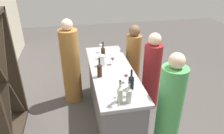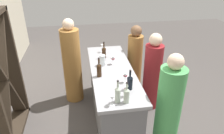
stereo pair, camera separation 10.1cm
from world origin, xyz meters
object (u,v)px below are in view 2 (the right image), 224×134
object	(u,v)px
wine_rack	(1,81)
person_server_behind	(72,65)
wine_bottle_leftmost_clear_pale	(127,95)
wine_bottle_center_near_black	(130,82)
wine_glass_near_center	(126,89)
wine_glass_far_center	(112,98)
wine_bottle_rightmost_amber_brown	(104,52)
wine_glass_near_right	(113,59)
wine_glass_near_left	(125,76)
person_center_guest	(169,108)
person_left_guest	(152,74)
wine_bottle_second_left_clear_pale	(118,94)
wine_bottle_second_right_amber_brown	(99,69)
wine_glass_far_left	(102,46)
person_right_guest	(135,61)
water_pitcher	(102,60)

from	to	relation	value
wine_rack	person_server_behind	world-z (taller)	wine_rack
wine_bottle_leftmost_clear_pale	wine_bottle_center_near_black	distance (m)	0.31
wine_glass_near_center	wine_glass_far_center	size ratio (longest dim) A/B	1.04
wine_bottle_rightmost_amber_brown	wine_glass_near_right	xyz separation A→B (m)	(-0.27, -0.12, -0.01)
wine_bottle_leftmost_clear_pale	wine_glass_far_center	xyz separation A→B (m)	(-0.03, 0.19, -0.00)
wine_bottle_leftmost_clear_pale	wine_glass_near_left	world-z (taller)	wine_bottle_leftmost_clear_pale
wine_glass_near_right	person_center_guest	bearing A→B (deg)	-148.90
wine_bottle_rightmost_amber_brown	wine_glass_near_right	world-z (taller)	wine_bottle_rightmost_amber_brown
person_left_guest	person_server_behind	size ratio (longest dim) A/B	0.89
wine_rack	wine_bottle_second_left_clear_pale	distance (m)	1.74
wine_bottle_rightmost_amber_brown	person_center_guest	bearing A→B (deg)	-150.34
wine_glass_far_center	person_left_guest	world-z (taller)	person_left_guest
wine_rack	wine_bottle_second_right_amber_brown	distance (m)	1.43
person_left_guest	person_center_guest	bearing A→B (deg)	93.35
wine_glass_near_left	person_server_behind	distance (m)	1.35
wine_glass_near_center	wine_glass_near_right	bearing A→B (deg)	0.67
wine_bottle_rightmost_amber_brown	wine_glass_far_left	world-z (taller)	wine_bottle_rightmost_amber_brown
wine_bottle_second_right_amber_brown	person_center_guest	distance (m)	1.15
wine_bottle_rightmost_amber_brown	wine_rack	bearing A→B (deg)	111.10
wine_rack	wine_glass_near_right	world-z (taller)	wine_rack
person_server_behind	wine_bottle_center_near_black	bearing A→B (deg)	-78.89
wine_bottle_center_near_black	wine_glass_far_left	distance (m)	1.37
wine_rack	wine_glass_far_center	size ratio (longest dim) A/B	13.08
wine_bottle_second_right_amber_brown	wine_glass_near_left	distance (m)	0.42
wine_glass_near_center	person_right_guest	size ratio (longest dim) A/B	0.11
wine_bottle_leftmost_clear_pale	water_pitcher	bearing A→B (deg)	8.96
wine_glass_near_right	wine_glass_far_left	world-z (taller)	wine_glass_far_left
wine_bottle_second_left_clear_pale	water_pitcher	xyz separation A→B (m)	(1.05, 0.06, -0.03)
wine_glass_far_center	person_left_guest	distance (m)	1.47
wine_rack	person_left_guest	distance (m)	2.45
wine_glass_near_left	water_pitcher	distance (m)	0.65
wine_bottle_second_left_clear_pale	wine_glass_near_left	world-z (taller)	wine_bottle_second_left_clear_pale
wine_bottle_rightmost_amber_brown	wine_glass_near_right	distance (m)	0.30
wine_glass_near_left	wine_bottle_rightmost_amber_brown	bearing A→B (deg)	12.59
wine_glass_near_right	person_server_behind	world-z (taller)	person_server_behind
wine_bottle_second_left_clear_pale	water_pitcher	size ratio (longest dim) A/B	1.69
water_pitcher	person_center_guest	world-z (taller)	person_center_guest
wine_bottle_center_near_black	wine_glass_far_center	distance (m)	0.44
wine_bottle_center_near_black	wine_bottle_second_right_amber_brown	bearing A→B (deg)	41.73
wine_rack	wine_bottle_second_right_amber_brown	world-z (taller)	wine_rack
wine_bottle_second_left_clear_pale	wine_glass_near_left	distance (m)	0.49
wine_bottle_leftmost_clear_pale	wine_glass_near_center	xyz separation A→B (m)	(0.13, -0.02, -0.00)
wine_glass_near_center	wine_glass_near_right	xyz separation A→B (m)	(0.96, 0.01, -0.01)
wine_glass_near_center	wine_glass_far_center	world-z (taller)	wine_glass_near_center
wine_glass_near_right	person_server_behind	xyz separation A→B (m)	(0.44, 0.71, -0.28)
wine_bottle_leftmost_clear_pale	wine_glass_near_right	xyz separation A→B (m)	(1.09, -0.01, -0.01)
water_pitcher	wine_glass_near_center	bearing A→B (deg)	-168.43
wine_bottle_rightmost_amber_brown	person_server_behind	xyz separation A→B (m)	(0.17, 0.59, -0.29)
wine_bottle_rightmost_amber_brown	person_right_guest	size ratio (longest dim) A/B	0.22
wine_rack	person_left_guest	bearing A→B (deg)	-82.62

